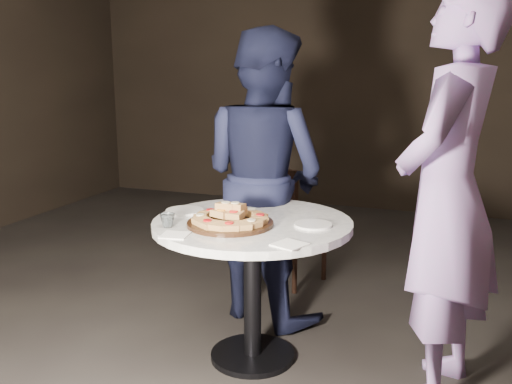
% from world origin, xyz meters
% --- Properties ---
extents(floor, '(7.00, 7.00, 0.00)m').
position_xyz_m(floor, '(0.00, 0.00, 0.00)').
color(floor, black).
rests_on(floor, ground).
extents(table, '(1.07, 1.07, 0.73)m').
position_xyz_m(table, '(0.06, 0.10, 0.59)').
color(table, black).
rests_on(table, ground).
extents(serving_board, '(0.45, 0.45, 0.02)m').
position_xyz_m(serving_board, '(-0.01, -0.02, 0.74)').
color(serving_board, black).
rests_on(serving_board, table).
extents(focaccia_pile, '(0.36, 0.36, 0.10)m').
position_xyz_m(focaccia_pile, '(-0.01, -0.02, 0.77)').
color(focaccia_pile, '#A67640').
rests_on(focaccia_pile, serving_board).
extents(plate_left, '(0.22, 0.22, 0.01)m').
position_xyz_m(plate_left, '(-0.33, 0.13, 0.73)').
color(plate_left, white).
rests_on(plate_left, table).
extents(plate_right, '(0.19, 0.19, 0.01)m').
position_xyz_m(plate_right, '(0.36, 0.11, 0.73)').
color(plate_right, white).
rests_on(plate_right, table).
extents(water_glass, '(0.09, 0.09, 0.06)m').
position_xyz_m(water_glass, '(-0.27, -0.15, 0.76)').
color(water_glass, silver).
rests_on(water_glass, table).
extents(napkin_near, '(0.13, 0.13, 0.01)m').
position_xyz_m(napkin_near, '(-0.17, -0.26, 0.73)').
color(napkin_near, white).
rests_on(napkin_near, table).
extents(napkin_far, '(0.16, 0.16, 0.01)m').
position_xyz_m(napkin_far, '(0.35, -0.22, 0.73)').
color(napkin_far, white).
rests_on(napkin_far, table).
extents(chair_far, '(0.50, 0.52, 0.82)m').
position_xyz_m(chair_far, '(-0.11, 1.13, 0.48)').
color(chair_far, black).
rests_on(chair_far, ground).
extents(diner_navy, '(0.99, 0.89, 1.67)m').
position_xyz_m(diner_navy, '(-0.08, 0.65, 0.84)').
color(diner_navy, black).
rests_on(diner_navy, ground).
extents(diner_teal, '(0.58, 0.75, 1.83)m').
position_xyz_m(diner_teal, '(0.94, 0.12, 0.92)').
color(diner_teal, '#866BAB').
rests_on(diner_teal, ground).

